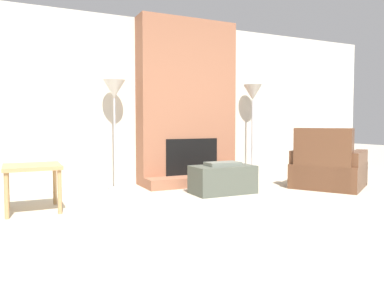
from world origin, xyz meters
name	(u,v)px	position (x,y,z in m)	size (l,w,h in m)	color
ground_plane	(323,229)	(0.00, 0.00, 0.00)	(24.00, 24.00, 0.00)	#B2A893
wall_back	(181,103)	(0.00, 3.20, 1.30)	(7.91, 0.06, 2.60)	beige
fireplace	(187,106)	(0.00, 2.96, 1.24)	(1.60, 0.72, 2.60)	#935B42
ottoman	(223,179)	(0.05, 1.91, 0.20)	(0.86, 0.47, 0.43)	#474C42
armchair	(328,170)	(1.71, 1.63, 0.26)	(1.38, 1.35, 0.90)	brown
side_table	(32,171)	(-2.36, 1.91, 0.44)	(0.59, 0.60, 0.51)	tan
floor_lamp_left	(114,94)	(-1.20, 2.90, 1.39)	(0.32, 0.32, 1.59)	#ADADB2
floor_lamp_right	(253,97)	(1.22, 2.90, 1.42)	(0.32, 0.32, 1.63)	#ADADB2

